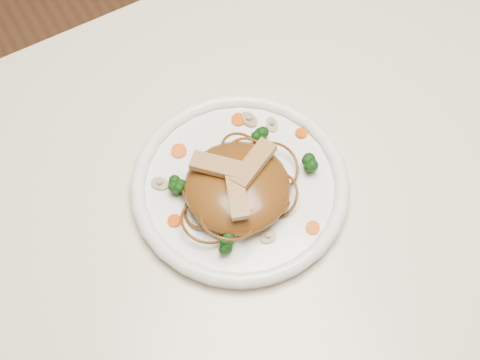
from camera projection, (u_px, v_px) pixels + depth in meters
ground at (273, 332)px, 1.59m from camera, size 4.00×4.00×0.00m
table at (291, 206)px, 1.02m from camera, size 1.20×0.80×0.75m
plate at (240, 188)px, 0.92m from camera, size 0.35×0.35×0.02m
noodle_mound at (237, 187)px, 0.88m from camera, size 0.15×0.15×0.05m
chicken_a at (253, 164)px, 0.86m from camera, size 0.08×0.06×0.01m
chicken_b at (220, 167)px, 0.86m from camera, size 0.07×0.07×0.01m
chicken_c at (237, 193)px, 0.84m from camera, size 0.05×0.07×0.01m
broccoli_0 at (260, 136)px, 0.93m from camera, size 0.03×0.03×0.03m
broccoli_1 at (176, 187)px, 0.89m from camera, size 0.04×0.04×0.03m
broccoli_2 at (226, 245)px, 0.85m from camera, size 0.04×0.04×0.03m
broccoli_3 at (310, 164)px, 0.91m from camera, size 0.02×0.02×0.03m
carrot_0 at (238, 120)px, 0.96m from camera, size 0.02×0.02×0.00m
carrot_1 at (174, 221)px, 0.88m from camera, size 0.02×0.02×0.00m
carrot_2 at (301, 133)px, 0.95m from camera, size 0.02×0.02×0.00m
carrot_3 at (179, 151)px, 0.93m from camera, size 0.02×0.02×0.00m
carrot_4 at (313, 228)px, 0.88m from camera, size 0.02×0.02×0.00m
mushroom_0 at (268, 237)px, 0.87m from camera, size 0.02×0.02×0.01m
mushroom_1 at (272, 125)px, 0.95m from camera, size 0.03×0.03×0.01m
mushroom_2 at (160, 184)px, 0.91m from camera, size 0.04×0.04×0.01m
mushroom_3 at (249, 120)px, 0.96m from camera, size 0.03×0.03×0.01m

